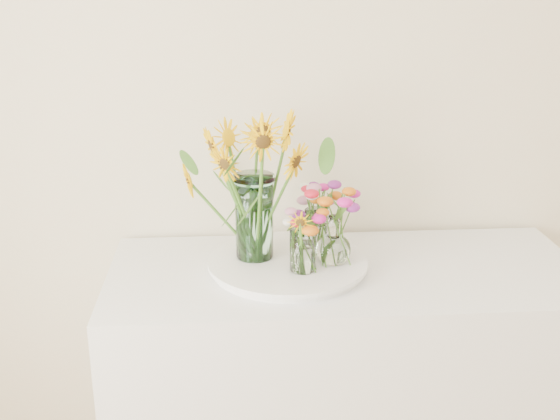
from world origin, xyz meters
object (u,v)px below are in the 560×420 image
at_px(small_vase_a, 303,251).
at_px(small_vase_b, 334,240).
at_px(mason_jar, 254,217).
at_px(small_vase_c, 316,229).
at_px(tray, 288,266).
at_px(counter, 342,400).

height_order(small_vase_a, small_vase_b, small_vase_b).
bearing_deg(mason_jar, small_vase_b, -13.79).
bearing_deg(small_vase_b, small_vase_c, 106.13).
xyz_separation_m(tray, mason_jar, (-0.10, 0.03, 0.14)).
bearing_deg(mason_jar, small_vase_a, -39.97).
relative_size(small_vase_a, small_vase_c, 1.03).
bearing_deg(small_vase_c, small_vase_a, -108.37).
xyz_separation_m(tray, small_vase_b, (0.13, -0.02, 0.09)).
relative_size(counter, small_vase_c, 11.39).
bearing_deg(counter, tray, 176.40).
xyz_separation_m(counter, small_vase_b, (-0.04, -0.01, 0.55)).
height_order(small_vase_a, small_vase_c, small_vase_a).
xyz_separation_m(small_vase_a, small_vase_c, (0.06, 0.18, -0.00)).
distance_m(counter, tray, 0.49).
bearing_deg(small_vase_c, mason_jar, -160.10).
relative_size(counter, tray, 3.15).
bearing_deg(tray, small_vase_c, 47.57).
distance_m(small_vase_a, small_vase_b, 0.11).
bearing_deg(counter, small_vase_c, 124.68).
height_order(tray, small_vase_c, small_vase_c).
height_order(small_vase_b, small_vase_c, small_vase_b).
bearing_deg(small_vase_c, counter, -55.32).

